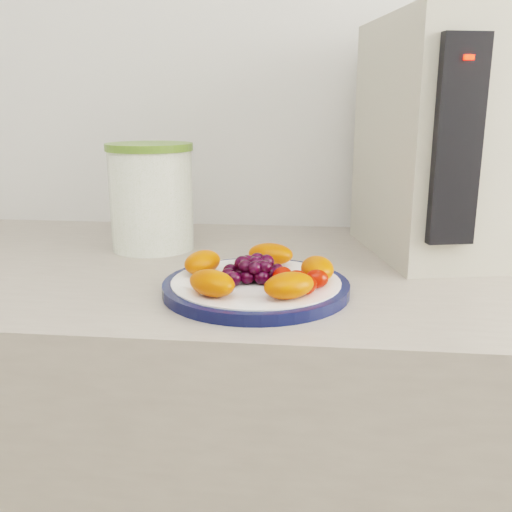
# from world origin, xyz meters

# --- Properties ---
(wall_back) EXTENTS (3.50, 0.02, 2.60)m
(wall_back) POSITION_xyz_m (0.00, 1.51, 1.30)
(wall_back) COLOR silver
(wall_back) RESTS_ON floor
(plate_rim) EXTENTS (0.24, 0.24, 0.01)m
(plate_rim) POSITION_xyz_m (-0.05, 1.06, 0.91)
(plate_rim) COLOR #0A1036
(plate_rim) RESTS_ON counter
(plate_face) EXTENTS (0.22, 0.22, 0.02)m
(plate_face) POSITION_xyz_m (-0.05, 1.06, 0.91)
(plate_face) COLOR white
(plate_face) RESTS_ON counter
(canister) EXTENTS (0.15, 0.15, 0.17)m
(canister) POSITION_xyz_m (-0.25, 1.29, 0.98)
(canister) COLOR #537119
(canister) RESTS_ON counter
(canister_lid) EXTENTS (0.15, 0.15, 0.01)m
(canister_lid) POSITION_xyz_m (-0.25, 1.29, 1.07)
(canister_lid) COLOR #547929
(canister_lid) RESTS_ON canister
(appliance_body) EXTENTS (0.27, 0.34, 0.37)m
(appliance_body) POSITION_xyz_m (0.23, 1.32, 1.09)
(appliance_body) COLOR #B8B29D
(appliance_body) RESTS_ON counter
(appliance_panel) EXTENTS (0.07, 0.03, 0.28)m
(appliance_panel) POSITION_xyz_m (0.21, 1.15, 1.09)
(appliance_panel) COLOR black
(appliance_panel) RESTS_ON appliance_body
(appliance_led) EXTENTS (0.01, 0.01, 0.01)m
(appliance_led) POSITION_xyz_m (0.21, 1.14, 1.20)
(appliance_led) COLOR #FF0C05
(appliance_led) RESTS_ON appliance_panel
(fruit_plate) EXTENTS (0.21, 0.21, 0.03)m
(fruit_plate) POSITION_xyz_m (-0.04, 1.06, 0.93)
(fruit_plate) COLOR #D33600
(fruit_plate) RESTS_ON plate_face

